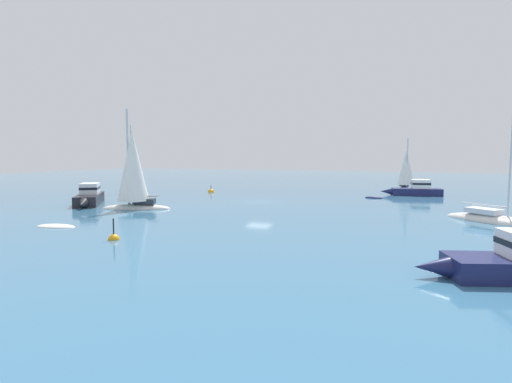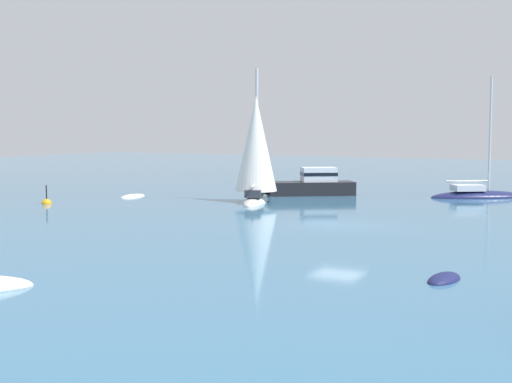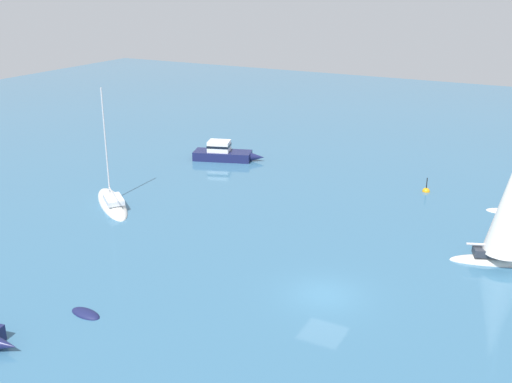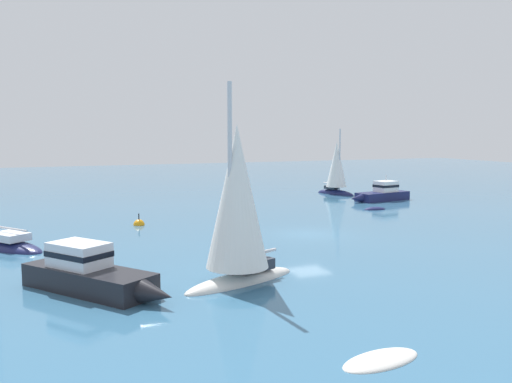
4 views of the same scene
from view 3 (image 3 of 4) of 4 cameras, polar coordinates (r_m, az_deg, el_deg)
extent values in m
plane|color=teal|center=(35.59, 6.43, -9.60)|extent=(160.00, 160.00, 0.00)
ellipsoid|color=silver|center=(50.13, -13.27, -1.18)|extent=(6.39, 7.25, 1.09)
cube|color=silver|center=(49.01, -13.13, -0.73)|extent=(2.49, 2.64, 0.38)
cylinder|color=silver|center=(49.42, -13.87, 4.43)|extent=(0.12, 0.12, 8.69)
cylinder|color=silver|center=(48.82, -13.16, -0.26)|extent=(2.31, 2.80, 0.10)
ellipsoid|color=silver|center=(42.12, 21.76, -6.16)|extent=(3.54, 6.31, 0.88)
cube|color=#2D333D|center=(41.66, 20.89, -5.29)|extent=(1.61, 2.10, 0.48)
cylinder|color=silver|center=(41.46, 20.93, -4.67)|extent=(1.13, 2.66, 0.16)
cone|color=white|center=(40.75, 22.74, -1.20)|extent=(3.59, 3.59, 6.31)
ellipsoid|color=silver|center=(51.05, 22.24, -1.77)|extent=(1.73, 2.99, 0.36)
cone|color=#191E4C|center=(32.73, -22.48, -13.07)|extent=(1.07, 1.53, 0.83)
cube|color=#191E4C|center=(60.77, -3.14, 3.38)|extent=(3.82, 6.04, 0.87)
cone|color=#191E4C|center=(60.14, 0.11, 3.24)|extent=(1.27, 1.61, 0.87)
cube|color=white|center=(60.59, -3.46, 4.26)|extent=(2.29, 2.53, 1.04)
cube|color=black|center=(60.58, -3.47, 4.31)|extent=(2.34, 2.58, 0.24)
ellipsoid|color=#191E4C|center=(34.81, -15.61, -10.97)|extent=(1.07, 2.05, 0.48)
sphere|color=orange|center=(53.70, 15.59, 0.00)|extent=(0.65, 0.65, 0.65)
cylinder|color=black|center=(53.46, 15.66, 0.78)|extent=(0.08, 0.08, 0.90)
camera|label=1|loc=(74.58, 6.90, 9.80)|focal=29.09mm
camera|label=2|loc=(49.36, -41.60, 0.12)|focal=51.32mm
camera|label=4|loc=(62.22, 33.09, 6.63)|focal=38.86mm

